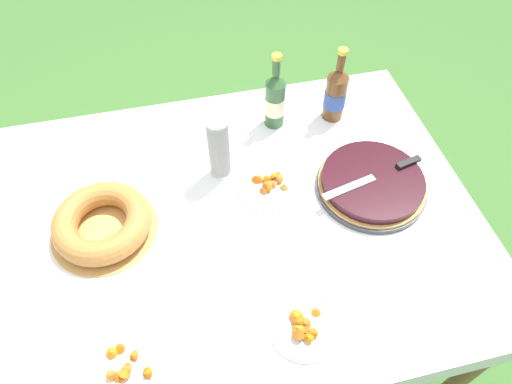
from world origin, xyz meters
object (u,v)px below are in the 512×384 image
Objects in this scene: berry_tart at (372,184)px; cup_stack at (219,147)px; bundt_cake at (102,223)px; snack_plate_left at (303,326)px; snack_plate_near at (125,369)px; cider_bottle_green at (275,100)px; snack_plate_right at (271,184)px; serving_knife at (381,174)px; cider_bottle_amber at (336,94)px.

cup_stack reaches higher than berry_tart.
bundt_cake reaches higher than snack_plate_left.
cup_stack is at bearing 59.23° from snack_plate_near.
cider_bottle_green reaches higher than snack_plate_left.
berry_tart is at bearing -2.15° from bundt_cake.
cup_stack is at bearing -140.35° from cider_bottle_green.
cider_bottle_green is at bearing 73.41° from snack_plate_right.
berry_tart is 0.46m from cider_bottle_green.
serving_knife is at bearing -1.66° from bundt_cake.
snack_plate_near is (-0.87, -0.42, -0.05)m from serving_knife.
cider_bottle_green is at bearing 53.21° from snack_plate_near.
snack_plate_left is (-0.39, -0.42, -0.05)m from serving_knife.
snack_plate_near is 0.48m from snack_plate_left.
bundt_cake is 0.74m from cider_bottle_green.
serving_knife is 0.47m from cider_bottle_green.
cider_bottle_green reaches higher than snack_plate_near.
berry_tart reaches higher than snack_plate_left.
serving_knife is at bearing 47.15° from snack_plate_left.
snack_plate_near is 0.88× the size of snack_plate_right.
cider_bottle_amber is at bearing -3.51° from cider_bottle_green.
cup_stack is at bearing -158.29° from cider_bottle_amber.
cider_bottle_green reaches higher than bundt_cake.
snack_plate_right is (-0.33, 0.09, -0.02)m from berry_tart.
snack_plate_right is at bearing 165.31° from berry_tart.
serving_knife is 0.97m from snack_plate_near.
cup_stack is 1.08× the size of snack_plate_right.
bundt_cake is 0.93m from cider_bottle_amber.
berry_tart is at bearing -21.21° from cup_stack.
berry_tart is at bearing -88.69° from cider_bottle_amber.
serving_knife is at bearing 26.13° from snack_plate_near.
bundt_cake is at bearing 94.99° from snack_plate_near.
cup_stack is at bearing -32.35° from serving_knife.
cup_stack is at bearing 158.79° from berry_tart.
bundt_cake reaches higher than serving_knife.
snack_plate_right is at bearing 5.43° from bundt_cake.
cider_bottle_amber is at bearing 21.71° from cup_stack.
berry_tart is 0.88m from bundt_cake.
snack_plate_left is at bearing -40.96° from bundt_cake.
cider_bottle_green is at bearing 81.04° from snack_plate_left.
cider_bottle_amber is 1.15m from snack_plate_near.
snack_plate_near is 0.72m from snack_plate_right.
snack_plate_right is at bearing 85.82° from snack_plate_left.
berry_tart is 1.11× the size of bundt_cake.
cider_bottle_amber is (-0.04, 0.37, 0.05)m from serving_knife.
snack_plate_left is 0.50m from snack_plate_right.
cup_stack reaches higher than snack_plate_near.
snack_plate_near is at bearing 13.24° from serving_knife.
bundt_cake is at bearing -14.56° from serving_knife.
cider_bottle_green reaches higher than serving_knife.
snack_plate_near is (-0.60, -0.80, -0.10)m from cider_bottle_green.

